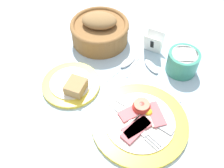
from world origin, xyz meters
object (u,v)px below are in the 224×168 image
at_px(bread_basket, 100,30).
at_px(bread_plate, 72,84).
at_px(sugar_cup, 183,62).
at_px(teaspoon_near_cup, 156,72).
at_px(breakfast_plate, 140,121).
at_px(teaspoon_stray, 122,66).
at_px(number_card, 153,43).
at_px(teaspoon_by_saucer, 123,81).

bearing_deg(bread_basket, bread_plate, -87.11).
bearing_deg(bread_basket, sugar_cup, -5.05).
distance_m(sugar_cup, teaspoon_near_cup, 0.09).
height_order(breakfast_plate, teaspoon_stray, breakfast_plate).
xyz_separation_m(bread_plate, number_card, (0.18, 0.25, 0.03)).
height_order(breakfast_plate, bread_plate, bread_plate).
relative_size(sugar_cup, bread_basket, 0.49).
xyz_separation_m(breakfast_plate, teaspoon_near_cup, (-0.01, 0.20, -0.01)).
bearing_deg(teaspoon_by_saucer, bread_basket, -133.20).
xyz_separation_m(bread_basket, number_card, (0.19, 0.02, -0.01)).
relative_size(bread_plate, teaspoon_near_cup, 1.11).
distance_m(bread_basket, teaspoon_stray, 0.16).
bearing_deg(teaspoon_by_saucer, number_card, 168.87).
bearing_deg(breakfast_plate, teaspoon_near_cup, 94.17).
bearing_deg(bread_basket, teaspoon_stray, -36.58).
distance_m(bread_basket, teaspoon_near_cup, 0.25).
relative_size(bread_plate, teaspoon_stray, 0.96).
height_order(bread_plate, teaspoon_near_cup, bread_plate).
bearing_deg(teaspoon_stray, teaspoon_by_saucer, -135.10).
relative_size(breakfast_plate, sugar_cup, 2.73).
relative_size(breakfast_plate, bread_plate, 1.50).
distance_m(breakfast_plate, teaspoon_by_saucer, 0.15).
bearing_deg(number_card, bread_plate, -121.41).
bearing_deg(teaspoon_near_cup, sugar_cup, -107.74).
bearing_deg(bread_plate, teaspoon_near_cup, 35.47).
bearing_deg(bread_plate, sugar_cup, 34.94).
bearing_deg(number_card, breakfast_plate, -74.99).
xyz_separation_m(breakfast_plate, teaspoon_stray, (-0.12, 0.18, -0.01)).
xyz_separation_m(breakfast_plate, bread_basket, (-0.25, 0.27, 0.04)).
bearing_deg(breakfast_plate, bread_basket, 132.68).
relative_size(sugar_cup, teaspoon_near_cup, 0.61).
xyz_separation_m(bread_plate, bread_basket, (-0.01, 0.23, 0.03)).
distance_m(bread_plate, number_card, 0.31).
bearing_deg(bread_plate, teaspoon_stray, 50.84).
xyz_separation_m(sugar_cup, number_card, (-0.11, 0.05, -0.00)).
height_order(bread_basket, teaspoon_by_saucer, bread_basket).
bearing_deg(teaspoon_by_saucer, teaspoon_near_cup, 135.14).
distance_m(breakfast_plate, bread_basket, 0.37).
distance_m(number_card, teaspoon_stray, 0.14).
distance_m(bread_basket, teaspoon_by_saucer, 0.22).
relative_size(bread_plate, bread_basket, 0.88).
relative_size(teaspoon_by_saucer, teaspoon_stray, 1.03).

